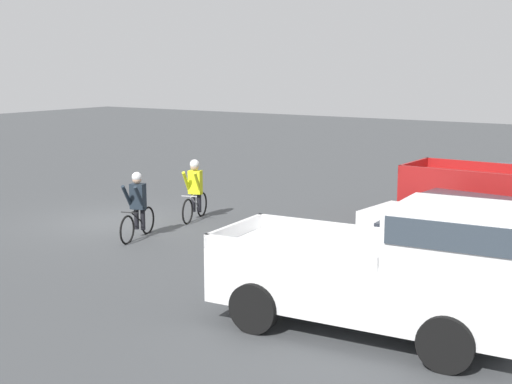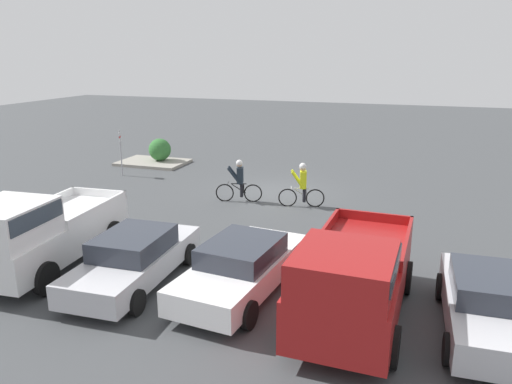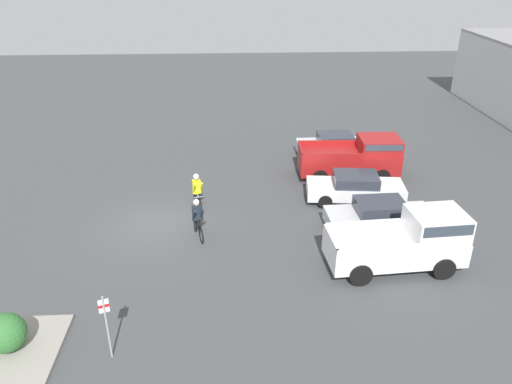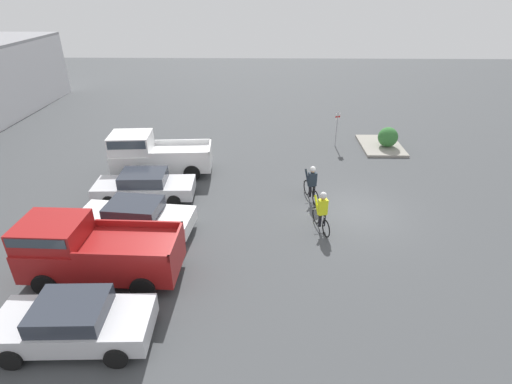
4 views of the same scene
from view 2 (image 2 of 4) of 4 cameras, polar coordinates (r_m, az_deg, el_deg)
The scene contains 11 objects.
ground_plane at distance 21.39m, azimuth 2.41°, elevation 0.03°, with size 80.00×80.00×0.00m, color #424447.
sedan_0 at distance 11.72m, azimuth 25.35°, elevation -11.53°, with size 2.11×4.35×1.39m.
pickup_truck_0 at distance 11.02m, azimuth 11.07°, elevation -9.50°, with size 2.34×5.23×2.17m.
sedan_1 at distance 12.38m, azimuth -1.60°, elevation -8.51°, with size 2.30×4.73×1.36m.
sedan_2 at distance 13.25m, azimuth -13.72°, elevation -7.36°, with size 2.04×4.61×1.36m.
pickup_truck_1 at distance 14.53m, azimuth -23.66°, elevation -4.20°, with size 2.44×5.19×2.24m.
cyclist_0 at distance 19.80m, azimuth -1.93°, elevation 1.33°, with size 1.81×0.61×1.72m.
cyclist_1 at distance 19.21m, azimuth 5.30°, elevation 0.90°, with size 1.73×0.60×1.74m.
fire_lane_sign at distance 24.79m, azimuth -15.22°, elevation 4.84°, with size 0.12×0.29×2.21m.
curb_island at distance 27.33m, azimuth -11.68°, elevation 3.33°, with size 3.52×2.44×0.15m, color gray.
shrub at distance 27.28m, azimuth -10.94°, elevation 4.78°, with size 1.19×1.19×1.19m.
Camera 2 is at (-5.84, 19.75, 5.76)m, focal length 35.00 mm.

